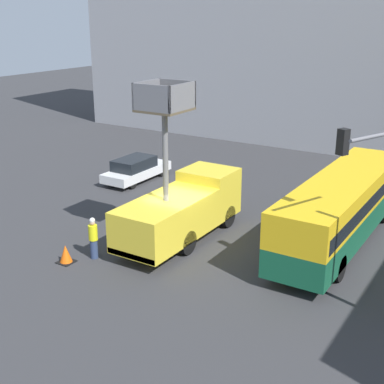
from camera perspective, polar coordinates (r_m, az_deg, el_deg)
The scene contains 9 objects.
ground_plane at distance 24.00m, azimuth -1.30°, elevation -5.59°, with size 120.00×120.00×0.00m, color #333335.
building_backdrop_far at distance 43.92m, azimuth 17.00°, elevation 18.36°, with size 44.00×10.00×20.40m.
utility_truck at distance 23.99m, azimuth -1.06°, elevation -1.57°, with size 2.42×7.23×7.22m.
city_bus at distance 24.46m, azimuth 15.71°, elevation -1.30°, with size 2.51×11.61×3.03m.
traffic_light_pole at distance 18.27m, azimuth 19.55°, elevation -0.25°, with size 2.71×2.46×6.43m.
road_worker_near_truck at distance 22.72m, azimuth -10.48°, elevation -4.85°, with size 0.38×0.38×1.82m.
road_worker_directing at distance 23.58m, azimuth 9.20°, elevation -4.00°, with size 0.38×0.38×1.75m.
traffic_cone_near_truck at distance 22.81m, azimuth -13.33°, elevation -6.48°, with size 0.67×0.67×0.76m.
parked_car_curbside at distance 32.88m, azimuth -6.01°, elevation 2.46°, with size 1.85×4.80×1.45m.
Camera 1 is at (12.07, -18.25, 9.87)m, focal length 50.00 mm.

